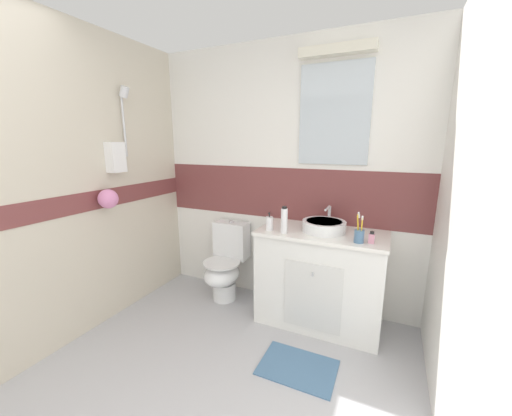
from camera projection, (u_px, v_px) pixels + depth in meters
name	position (u px, v px, depth m)	size (l,w,h in m)	color
ground_plane	(221.00, 378.00, 2.07)	(3.20, 3.48, 0.04)	#B2B2B7
wall_back_tiled	(285.00, 176.00, 2.89)	(3.20, 0.20, 2.50)	white
wall_left_shower_alcove	(71.00, 186.00, 2.35)	(0.28, 3.48, 2.50)	beige
wall_right_plain	(491.00, 226.00, 1.24)	(0.10, 3.48, 2.50)	white
vanity_cabinet	(320.00, 277.00, 2.62)	(1.07, 0.55, 0.85)	white
sink_basin	(324.00, 226.00, 2.52)	(0.36, 0.41, 0.19)	white
toilet	(226.00, 264.00, 3.05)	(0.37, 0.50, 0.80)	white
toothbrush_cup	(359.00, 235.00, 2.23)	(0.07, 0.07, 0.23)	#4C7299
soap_dispenser	(269.00, 223.00, 2.55)	(0.06, 0.06, 0.16)	white
perfume_flask_small	(372.00, 238.00, 2.22)	(0.04, 0.03, 0.09)	pink
shampoo_bottle_tall	(284.00, 220.00, 2.46)	(0.06, 0.06, 0.23)	white
bath_mat	(298.00, 367.00, 2.14)	(0.54, 0.38, 0.01)	#4C7299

